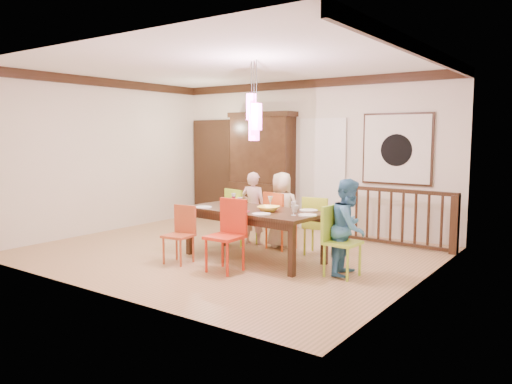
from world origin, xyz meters
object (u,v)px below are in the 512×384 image
Objects in this scene: dining_table at (254,215)px; person_far_left at (253,208)px; person_end_right at (349,227)px; balustrade at (397,216)px; chair_end_right at (343,237)px; person_far_mid at (282,210)px; chair_far_left at (242,212)px; china_hutch at (262,169)px.

person_far_left reaches higher than dining_table.
dining_table is 1.50m from person_end_right.
balustrade is (1.41, 2.09, -0.17)m from dining_table.
person_far_mid is at bearing 61.22° from chair_end_right.
chair_far_left is (-0.77, 0.73, -0.12)m from dining_table.
chair_far_left is at bearing -145.87° from balustrade.
person_end_right is at bearing 176.36° from chair_far_left.
person_far_left is 0.96× the size of person_end_right.
chair_end_right is 0.46× the size of balustrade.
china_hutch reaches higher than person_end_right.
dining_table is 1.07m from chair_far_left.
china_hutch is at bearing 53.40° from chair_end_right.
dining_table is 1.09× the size of balustrade.
person_far_left reaches higher than chair_far_left.
person_far_left is (-2.08, 0.90, 0.09)m from chair_end_right.
chair_far_left is 0.74× the size of person_end_right.
chair_far_left is 0.47× the size of balustrade.
person_far_mid is at bearing -153.24° from chair_far_left.
china_hutch reaches higher than chair_end_right.
person_far_left is 0.99× the size of person_far_mid.
china_hutch is at bearing 43.77° from person_end_right.
chair_end_right is 2.27m from person_far_left.
china_hutch is 3.90m from person_end_right.
chair_far_left is at bearing 19.28° from person_far_left.
balustrade reaches higher than chair_far_left.
china_hutch is (-0.78, 1.71, 0.61)m from chair_far_left.
china_hutch is at bearing 126.55° from dining_table.
china_hutch is (-3.02, 2.51, 0.63)m from chair_end_right.
chair_far_left is 0.77× the size of person_far_left.
balustrade is at bearing -156.01° from person_far_mid.
balustrade is at bearing -159.59° from person_far_left.
person_far_mid reaches higher than chair_end_right.
chair_end_right is (1.47, -0.08, -0.14)m from dining_table.
china_hutch is at bearing -71.40° from person_far_left.
chair_end_right is at bearing 160.52° from person_end_right.
chair_far_left is 2.38m from chair_end_right.
chair_far_left is at bearing 65.17° from person_end_right.
dining_table is at bearing 83.76° from person_end_right.
person_far_left is at bearing -145.79° from balustrade.
person_end_right is (0.09, -2.04, 0.14)m from balustrade.
dining_table is at bearing -121.88° from balustrade.
person_far_left is (0.16, 0.10, 0.07)m from chair_far_left.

